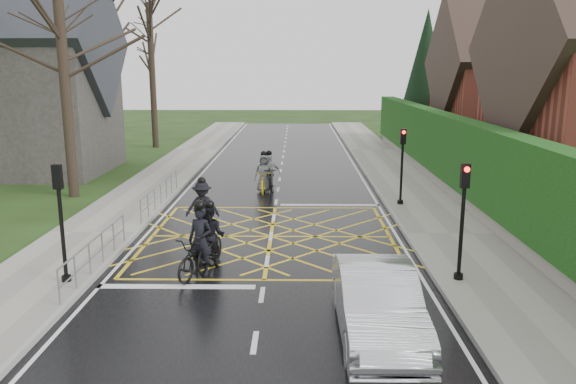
{
  "coord_description": "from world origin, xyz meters",
  "views": [
    {
      "loc": [
        0.84,
        -18.12,
        5.52
      ],
      "look_at": [
        0.56,
        1.11,
        1.3
      ],
      "focal_mm": 35.0,
      "sensor_mm": 36.0,
      "label": 1
    }
  ],
  "objects_px": {
    "cyclist_back": "(210,242)",
    "cyclist_mid": "(202,213)",
    "cyclist_lead": "(264,178)",
    "car": "(377,303)",
    "cyclist_rear": "(200,251)",
    "cyclist_front": "(269,176)"
  },
  "relations": [
    {
      "from": "cyclist_back",
      "to": "cyclist_mid",
      "type": "height_order",
      "value": "cyclist_back"
    },
    {
      "from": "cyclist_lead",
      "to": "car",
      "type": "bearing_deg",
      "value": -77.47
    },
    {
      "from": "cyclist_rear",
      "to": "cyclist_back",
      "type": "height_order",
      "value": "cyclist_rear"
    },
    {
      "from": "cyclist_back",
      "to": "car",
      "type": "relative_size",
      "value": 0.45
    },
    {
      "from": "cyclist_front",
      "to": "cyclist_lead",
      "type": "distance_m",
      "value": 0.34
    },
    {
      "from": "cyclist_rear",
      "to": "car",
      "type": "relative_size",
      "value": 0.5
    },
    {
      "from": "cyclist_rear",
      "to": "cyclist_mid",
      "type": "xyz_separation_m",
      "value": [
        -0.61,
        4.04,
        0.03
      ]
    },
    {
      "from": "cyclist_mid",
      "to": "car",
      "type": "relative_size",
      "value": 0.44
    },
    {
      "from": "cyclist_mid",
      "to": "cyclist_lead",
      "type": "xyz_separation_m",
      "value": [
        1.74,
        6.48,
        -0.05
      ]
    },
    {
      "from": "cyclist_mid",
      "to": "cyclist_front",
      "type": "relative_size",
      "value": 1.03
    },
    {
      "from": "cyclist_back",
      "to": "cyclist_front",
      "type": "xyz_separation_m",
      "value": [
        1.18,
        10.2,
        -0.04
      ]
    },
    {
      "from": "cyclist_back",
      "to": "cyclist_mid",
      "type": "xyz_separation_m",
      "value": [
        -0.79,
        3.46,
        -0.03
      ]
    },
    {
      "from": "cyclist_mid",
      "to": "cyclist_back",
      "type": "bearing_deg",
      "value": -77.67
    },
    {
      "from": "cyclist_rear",
      "to": "car",
      "type": "xyz_separation_m",
      "value": [
        4.31,
        -3.55,
        0.07
      ]
    },
    {
      "from": "cyclist_back",
      "to": "cyclist_lead",
      "type": "height_order",
      "value": "cyclist_back"
    },
    {
      "from": "cyclist_back",
      "to": "cyclist_mid",
      "type": "distance_m",
      "value": 3.55
    },
    {
      "from": "cyclist_rear",
      "to": "cyclist_lead",
      "type": "height_order",
      "value": "cyclist_rear"
    },
    {
      "from": "cyclist_rear",
      "to": "cyclist_lead",
      "type": "relative_size",
      "value": 1.16
    },
    {
      "from": "cyclist_mid",
      "to": "cyclist_rear",
      "type": "bearing_deg",
      "value": -81.97
    },
    {
      "from": "cyclist_front",
      "to": "car",
      "type": "bearing_deg",
      "value": -88.93
    },
    {
      "from": "cyclist_back",
      "to": "cyclist_lead",
      "type": "bearing_deg",
      "value": 95.2
    },
    {
      "from": "cyclist_back",
      "to": "cyclist_lead",
      "type": "distance_m",
      "value": 9.99
    }
  ]
}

